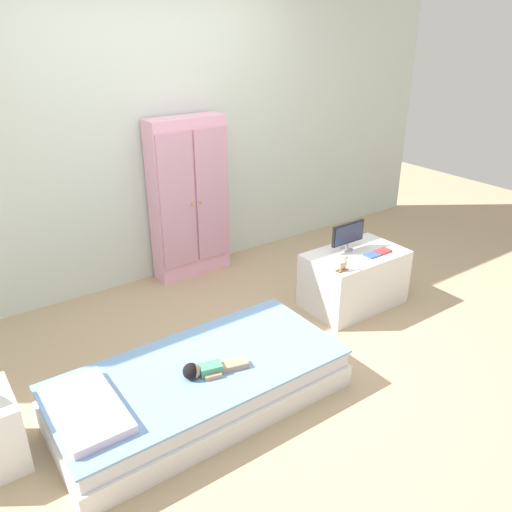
% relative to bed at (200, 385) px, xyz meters
% --- Properties ---
extents(ground_plane, '(10.00, 10.00, 0.02)m').
position_rel_bed_xyz_m(ground_plane, '(0.62, 0.20, -0.14)').
color(ground_plane, tan).
extents(back_wall, '(6.40, 0.05, 2.70)m').
position_rel_bed_xyz_m(back_wall, '(0.62, 1.77, 1.22)').
color(back_wall, silver).
rests_on(back_wall, ground_plane).
extents(bed, '(1.74, 0.82, 0.26)m').
position_rel_bed_xyz_m(bed, '(0.00, 0.00, 0.00)').
color(bed, white).
rests_on(bed, ground_plane).
extents(pillow, '(0.32, 0.58, 0.05)m').
position_rel_bed_xyz_m(pillow, '(-0.67, 0.00, 0.16)').
color(pillow, silver).
rests_on(pillow, bed).
extents(doll, '(0.39, 0.17, 0.10)m').
position_rel_bed_xyz_m(doll, '(-0.01, -0.08, 0.17)').
color(doll, '#4CA375').
rests_on(doll, bed).
extents(wardrobe, '(0.68, 0.26, 1.41)m').
position_rel_bed_xyz_m(wardrobe, '(0.84, 1.61, 0.58)').
color(wardrobe, '#EFADCC').
rests_on(wardrobe, ground_plane).
extents(tv_stand, '(0.79, 0.49, 0.46)m').
position_rel_bed_xyz_m(tv_stand, '(1.62, 0.33, 0.10)').
color(tv_stand, white).
rests_on(tv_stand, ground_plane).
extents(tv_monitor, '(0.32, 0.10, 0.23)m').
position_rel_bed_xyz_m(tv_monitor, '(1.60, 0.42, 0.46)').
color(tv_monitor, '#99999E').
rests_on(tv_monitor, tv_stand).
extents(rocking_horse_toy, '(0.10, 0.04, 0.12)m').
position_rel_bed_xyz_m(rocking_horse_toy, '(1.31, 0.17, 0.39)').
color(rocking_horse_toy, '#8E6642').
rests_on(rocking_horse_toy, tv_stand).
extents(book_blue, '(0.11, 0.09, 0.01)m').
position_rel_bed_xyz_m(book_blue, '(1.68, 0.22, 0.33)').
color(book_blue, blue).
rests_on(book_blue, tv_stand).
extents(book_red, '(0.13, 0.09, 0.02)m').
position_rel_bed_xyz_m(book_red, '(1.80, 0.22, 0.34)').
color(book_red, '#CC3838').
rests_on(book_red, tv_stand).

